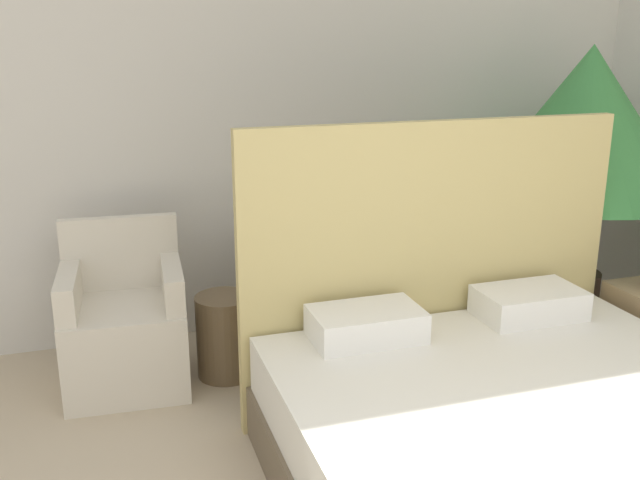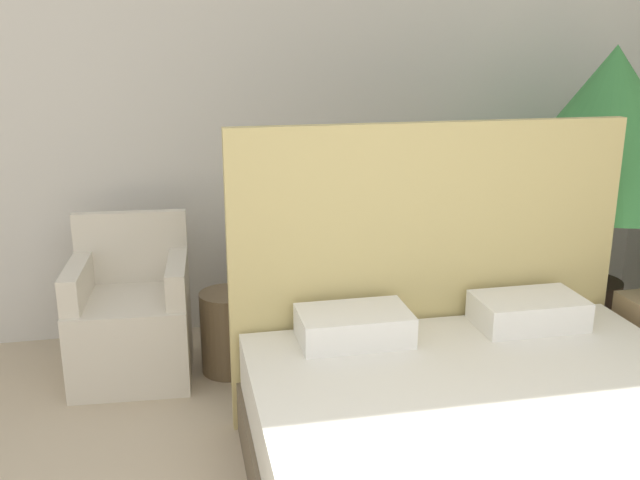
# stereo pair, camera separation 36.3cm
# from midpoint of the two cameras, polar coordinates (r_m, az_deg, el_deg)

# --- Properties ---
(wall_back) EXTENTS (10.00, 0.06, 2.90)m
(wall_back) POSITION_cam_midpoint_polar(r_m,az_deg,el_deg) (4.39, -8.09, 11.13)
(wall_back) COLOR silver
(wall_back) RESTS_ON ground_plane
(bed) EXTENTS (1.92, 2.13, 1.45)m
(bed) POSITION_cam_midpoint_polar(r_m,az_deg,el_deg) (2.91, 13.59, -16.27)
(bed) COLOR brown
(bed) RESTS_ON ground_plane
(armchair_near_window_left) EXTENTS (0.66, 0.63, 0.87)m
(armchair_near_window_left) POSITION_cam_midpoint_polar(r_m,az_deg,el_deg) (4.01, -17.87, -7.13)
(armchair_near_window_left) COLOR beige
(armchair_near_window_left) RESTS_ON ground_plane
(armchair_near_window_right) EXTENTS (0.63, 0.60, 0.87)m
(armchair_near_window_right) POSITION_cam_midpoint_polar(r_m,az_deg,el_deg) (4.12, -3.05, -5.65)
(armchair_near_window_right) COLOR beige
(armchair_near_window_right) RESTS_ON ground_plane
(potted_palm) EXTENTS (1.24, 1.24, 1.77)m
(potted_palm) POSITION_cam_midpoint_polar(r_m,az_deg,el_deg) (4.46, 18.33, 8.44)
(potted_palm) COLOR #38281E
(potted_palm) RESTS_ON ground_plane
(side_table) EXTENTS (0.32, 0.32, 0.46)m
(side_table) POSITION_cam_midpoint_polar(r_m,az_deg,el_deg) (4.00, -10.19, -7.60)
(side_table) COLOR brown
(side_table) RESTS_ON ground_plane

